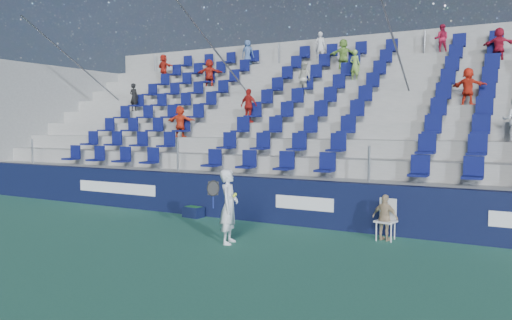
{
  "coord_description": "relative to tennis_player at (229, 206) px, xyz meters",
  "views": [
    {
      "loc": [
        6.51,
        -8.71,
        2.62
      ],
      "look_at": [
        0.2,
        2.8,
        1.7
      ],
      "focal_mm": 35.0,
      "sensor_mm": 36.0,
      "label": 1
    }
  ],
  "objects": [
    {
      "name": "line_judge",
      "position": [
        2.96,
        1.94,
        -0.3
      ],
      "size": [
        0.66,
        0.39,
        1.05
      ],
      "primitive_type": "imported",
      "rotation": [
        0.0,
        0.0,
        2.91
      ],
      "color": "tan",
      "rests_on": "ground"
    },
    {
      "name": "ground",
      "position": [
        -0.75,
        -0.56,
        -0.83
      ],
      "size": [
        70.0,
        70.0,
        0.0
      ],
      "primitive_type": "plane",
      "color": "#307158",
      "rests_on": "ground"
    },
    {
      "name": "grandstand",
      "position": [
        -0.75,
        7.68,
        1.31
      ],
      "size": [
        24.0,
        8.17,
        6.63
      ],
      "color": "#A4A49F",
      "rests_on": "ground"
    },
    {
      "name": "sponsor_wall",
      "position": [
        -0.74,
        2.59,
        -0.23
      ],
      "size": [
        24.0,
        0.32,
        1.2
      ],
      "color": "#0E1434",
      "rests_on": "ground"
    },
    {
      "name": "tennis_player",
      "position": [
        0.0,
        0.0,
        0.0
      ],
      "size": [
        0.69,
        0.69,
        1.65
      ],
      "color": "white",
      "rests_on": "ground"
    },
    {
      "name": "ball_bin",
      "position": [
        -2.55,
        2.19,
        -0.66
      ],
      "size": [
        0.59,
        0.42,
        0.31
      ],
      "color": "#0F1537",
      "rests_on": "ground"
    },
    {
      "name": "line_judge_chair",
      "position": [
        2.96,
        2.09,
        -0.29
      ],
      "size": [
        0.49,
        0.51,
        0.94
      ],
      "color": "white",
      "rests_on": "ground"
    }
  ]
}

